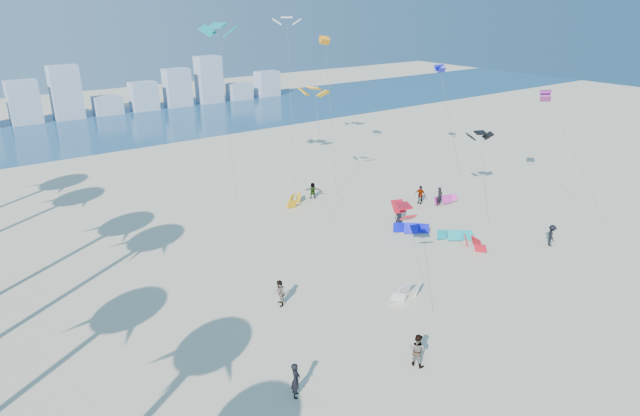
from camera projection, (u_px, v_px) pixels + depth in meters
ground at (466, 403)px, 26.65m from camera, size 220.00×220.00×0.00m
ocean at (77, 131)px, 80.83m from camera, size 220.00×220.00×0.00m
kitesurfer_near at (296, 380)px, 26.81m from camera, size 0.78×0.82×1.88m
kitesurfer_mid at (417, 350)px, 29.13m from camera, size 0.95×1.08×1.86m
kitesurfers_far at (402, 219)px, 46.54m from camera, size 23.16×21.25×1.79m
grounded_kites at (405, 228)px, 45.72m from camera, size 18.33×20.42×0.93m
flying_kites at (357, 70)px, 49.18m from camera, size 26.54×32.68×16.93m
distant_skyline at (49, 101)px, 86.59m from camera, size 85.00×3.00×8.40m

